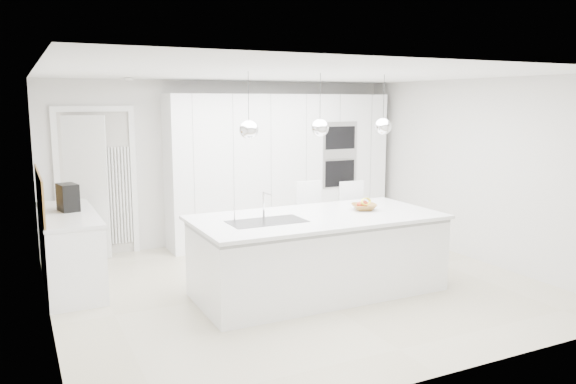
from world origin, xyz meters
name	(u,v)px	position (x,y,z in m)	size (l,w,h in m)	color
floor	(299,286)	(0.00, 0.00, 0.00)	(5.50, 5.50, 0.00)	beige
wall_back	(226,162)	(0.00, 2.50, 1.25)	(5.50, 5.50, 0.00)	silver
wall_left	(43,201)	(-2.75, 0.00, 1.25)	(5.00, 5.00, 0.00)	silver
ceiling	(300,74)	(0.00, 0.00, 2.50)	(5.50, 5.50, 0.00)	white
tall_cabinets	(281,168)	(0.80, 2.20, 1.15)	(3.60, 0.60, 2.30)	white
oven_stack	(340,155)	(1.70, 1.89, 1.35)	(0.62, 0.04, 1.05)	#A5A5A8
doorway_frame	(97,185)	(-1.95, 2.47, 1.02)	(1.11, 0.08, 2.13)	white
hallway_door	(78,188)	(-2.20, 2.42, 1.00)	(0.82, 0.04, 2.00)	white
radiator	(121,196)	(-1.63, 2.46, 0.85)	(0.32, 0.04, 1.40)	white
left_base_cabinets	(70,251)	(-2.45, 1.20, 0.43)	(0.60, 1.80, 0.86)	white
left_worktop	(68,214)	(-2.45, 1.20, 0.88)	(0.62, 1.82, 0.04)	white
oak_backsplash	(40,193)	(-2.74, 1.20, 1.15)	(0.02, 1.80, 0.50)	olive
island_base	(319,256)	(0.10, -0.30, 0.43)	(2.80, 1.20, 0.86)	white
island_worktop	(317,217)	(0.10, -0.25, 0.88)	(2.84, 1.40, 0.04)	white
island_sink	(267,229)	(-0.55, -0.30, 0.82)	(0.84, 0.44, 0.18)	#3F3F42
island_tap	(264,205)	(-0.50, -0.10, 1.05)	(0.02, 0.02, 0.30)	white
pendant_left	(249,130)	(-0.75, -0.30, 1.90)	(0.20, 0.20, 0.20)	white
pendant_mid	(320,128)	(0.10, -0.30, 1.90)	(0.20, 0.20, 0.20)	white
pendant_right	(383,127)	(0.95, -0.30, 1.90)	(0.20, 0.20, 0.20)	white
fruit_bowl	(364,207)	(0.77, -0.21, 0.94)	(0.30, 0.30, 0.07)	olive
espresso_machine	(68,197)	(-2.43, 1.30, 1.06)	(0.19, 0.30, 0.32)	black
bar_stool_left	(313,226)	(0.50, 0.56, 0.57)	(0.38, 0.52, 1.14)	white
bar_stool_right	(357,224)	(1.13, 0.49, 0.55)	(0.37, 0.51, 1.11)	white
apple_a	(360,205)	(0.72, -0.19, 0.97)	(0.07, 0.07, 0.07)	#B2361D
apple_b	(361,205)	(0.73, -0.22, 0.97)	(0.07, 0.07, 0.07)	#B2361D
apple_c	(364,204)	(0.78, -0.20, 0.97)	(0.08, 0.08, 0.08)	#B2361D
banana_bunch	(366,202)	(0.78, -0.23, 1.01)	(0.19, 0.19, 0.03)	yellow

